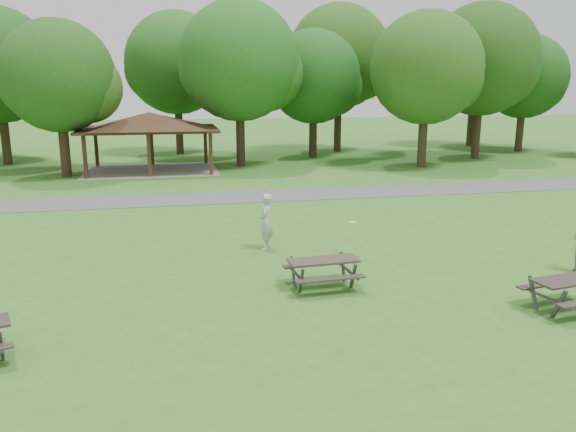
# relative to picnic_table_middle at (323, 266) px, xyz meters

# --- Properties ---
(ground) EXTENTS (160.00, 160.00, 0.00)m
(ground) POSITION_rel_picnic_table_middle_xyz_m (-1.31, -0.74, -0.62)
(ground) COLOR #2E671D
(ground) RESTS_ON ground
(asphalt_path) EXTENTS (120.00, 3.20, 0.02)m
(asphalt_path) POSITION_rel_picnic_table_middle_xyz_m (-1.31, 13.26, -0.61)
(asphalt_path) COLOR #4B4B4D
(asphalt_path) RESTS_ON ground
(pavilion) EXTENTS (8.60, 7.01, 3.76)m
(pavilion) POSITION_rel_picnic_table_middle_xyz_m (-5.31, 23.26, 2.45)
(pavilion) COLOR #351E13
(pavilion) RESTS_ON ground
(tree_row_d) EXTENTS (6.93, 6.60, 9.27)m
(tree_row_d) POSITION_rel_picnic_table_middle_xyz_m (-10.23, 21.78, 5.15)
(tree_row_d) COLOR black
(tree_row_d) RESTS_ON ground
(tree_row_e) EXTENTS (8.40, 8.00, 11.02)m
(tree_row_e) POSITION_rel_picnic_table_middle_xyz_m (0.79, 24.28, 6.17)
(tree_row_e) COLOR black
(tree_row_e) RESTS_ON ground
(tree_row_f) EXTENTS (7.35, 7.00, 9.55)m
(tree_row_f) POSITION_rel_picnic_table_middle_xyz_m (6.77, 27.78, 5.22)
(tree_row_f) COLOR black
(tree_row_f) RESTS_ON ground
(tree_row_g) EXTENTS (7.77, 7.40, 10.25)m
(tree_row_g) POSITION_rel_picnic_table_middle_xyz_m (12.78, 21.28, 5.71)
(tree_row_g) COLOR #311F15
(tree_row_g) RESTS_ON ground
(tree_row_h) EXTENTS (8.61, 8.20, 11.37)m
(tree_row_h) POSITION_rel_picnic_table_middle_xyz_m (18.79, 24.78, 6.41)
(tree_row_h) COLOR #311F16
(tree_row_h) RESTS_ON ground
(tree_row_i) EXTENTS (7.14, 6.80, 9.52)m
(tree_row_i) POSITION_rel_picnic_table_middle_xyz_m (24.77, 28.28, 5.29)
(tree_row_i) COLOR #332016
(tree_row_i) RESTS_ON ground
(tree_deep_b) EXTENTS (8.40, 8.00, 11.13)m
(tree_deep_b) POSITION_rel_picnic_table_middle_xyz_m (-3.21, 32.28, 6.27)
(tree_deep_b) COLOR #302015
(tree_deep_b) RESTS_ON ground
(tree_deep_c) EXTENTS (8.82, 8.40, 11.90)m
(tree_deep_c) POSITION_rel_picnic_table_middle_xyz_m (9.79, 31.28, 6.83)
(tree_deep_c) COLOR #332116
(tree_deep_c) RESTS_ON ground
(tree_deep_d) EXTENTS (8.40, 8.00, 11.27)m
(tree_deep_d) POSITION_rel_picnic_table_middle_xyz_m (22.79, 32.78, 6.41)
(tree_deep_d) COLOR #331F16
(tree_deep_d) RESTS_ON ground
(picnic_table_middle) EXTENTS (2.02, 1.66, 0.84)m
(picnic_table_middle) POSITION_rel_picnic_table_middle_xyz_m (0.00, 0.00, 0.00)
(picnic_table_middle) COLOR #302A23
(picnic_table_middle) RESTS_ON ground
(picnic_table_far) EXTENTS (2.17, 1.85, 0.84)m
(picnic_table_far) POSITION_rel_picnic_table_middle_xyz_m (5.59, -2.77, 0.00)
(picnic_table_far) COLOR #2A231E
(picnic_table_far) RESTS_ON ground
(frisbee_in_flight) EXTENTS (0.31, 0.31, 0.02)m
(frisbee_in_flight) POSITION_rel_picnic_table_middle_xyz_m (1.73, 2.74, 0.49)
(frisbee_in_flight) COLOR yellow
(frisbee_in_flight) RESTS_ON ground
(frisbee_thrower) EXTENTS (0.65, 0.81, 1.91)m
(frisbee_thrower) POSITION_rel_picnic_table_middle_xyz_m (-0.93, 4.01, 0.34)
(frisbee_thrower) COLOR #B0B0B3
(frisbee_thrower) RESTS_ON ground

